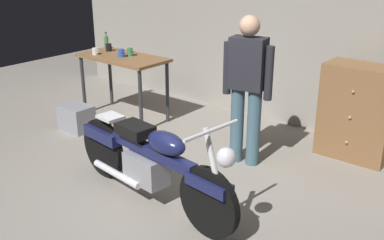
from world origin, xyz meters
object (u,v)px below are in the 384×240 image
object	(u,v)px
mug_black_matte	(109,47)
person_standing	(247,85)
bottle	(106,42)
mug_green_speckled	(130,52)
storage_bin	(76,118)
mug_white_ceramic	(95,51)
wooden_dresser	(358,112)
motorcycle	(150,160)
mug_blue_enamel	(121,53)

from	to	relation	value
mug_black_matte	person_standing	bearing A→B (deg)	-5.67
bottle	mug_green_speckled	bearing A→B (deg)	-11.14
mug_black_matte	storage_bin	bearing A→B (deg)	-73.81
mug_black_matte	mug_white_ceramic	world-z (taller)	mug_black_matte
mug_black_matte	bottle	xyz separation A→B (m)	(-0.17, 0.11, 0.04)
bottle	wooden_dresser	bearing A→B (deg)	9.22
storage_bin	mug_green_speckled	distance (m)	1.17
mug_black_matte	motorcycle	bearing A→B (deg)	-33.96
mug_blue_enamel	wooden_dresser	bearing A→B (deg)	15.37
storage_bin	mug_green_speckled	world-z (taller)	mug_green_speckled
person_standing	bottle	distance (m)	2.73
mug_blue_enamel	bottle	world-z (taller)	bottle
person_standing	bottle	size ratio (longest dim) A/B	6.93
storage_bin	mug_blue_enamel	size ratio (longest dim) A/B	3.63
bottle	mug_black_matte	bearing A→B (deg)	-32.15
wooden_dresser	mug_blue_enamel	bearing A→B (deg)	-164.63
storage_bin	bottle	bearing A→B (deg)	113.64
mug_green_speckled	mug_white_ceramic	xyz separation A→B (m)	(-0.44, -0.26, -0.01)
mug_blue_enamel	mug_white_ceramic	world-z (taller)	mug_blue_enamel
storage_bin	mug_white_ceramic	bearing A→B (deg)	110.73
motorcycle	storage_bin	world-z (taller)	motorcycle
mug_white_ceramic	mug_green_speckled	bearing A→B (deg)	30.47
motorcycle	mug_green_speckled	size ratio (longest dim) A/B	19.13
mug_black_matte	mug_blue_enamel	xyz separation A→B (m)	(0.42, -0.14, -0.00)
wooden_dresser	bottle	xyz separation A→B (m)	(-3.61, -0.59, 0.45)
wooden_dresser	storage_bin	xyz separation A→B (m)	(-3.20, -1.54, -0.38)
mug_green_speckled	bottle	world-z (taller)	bottle
motorcycle	mug_white_ceramic	xyz separation A→B (m)	(-2.30, 1.30, 0.50)
storage_bin	mug_blue_enamel	distance (m)	1.07
wooden_dresser	bottle	size ratio (longest dim) A/B	4.56
mug_black_matte	mug_white_ceramic	distance (m)	0.28
person_standing	mug_black_matte	size ratio (longest dim) A/B	13.62
person_standing	wooden_dresser	xyz separation A→B (m)	(0.91, 0.95, -0.38)
person_standing	storage_bin	bearing A→B (deg)	4.07
storage_bin	motorcycle	bearing A→B (deg)	-19.07
person_standing	bottle	world-z (taller)	person_standing
wooden_dresser	mug_black_matte	xyz separation A→B (m)	(-3.44, -0.70, 0.40)
mug_blue_enamel	mug_white_ceramic	distance (m)	0.41
mug_white_ceramic	bottle	distance (m)	0.44
mug_blue_enamel	bottle	size ratio (longest dim) A/B	0.50
person_standing	mug_blue_enamel	size ratio (longest dim) A/B	13.77
wooden_dresser	mug_green_speckled	world-z (taller)	wooden_dresser
storage_bin	mug_black_matte	size ratio (longest dim) A/B	3.59
wooden_dresser	mug_green_speckled	distance (m)	3.09
mug_green_speckled	bottle	bearing A→B (deg)	168.86
mug_green_speckled	mug_white_ceramic	size ratio (longest dim) A/B	1.02
wooden_dresser	motorcycle	bearing A→B (deg)	-116.09
wooden_dresser	mug_white_ceramic	world-z (taller)	wooden_dresser
motorcycle	storage_bin	size ratio (longest dim) A/B	4.96
motorcycle	mug_white_ceramic	distance (m)	2.69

